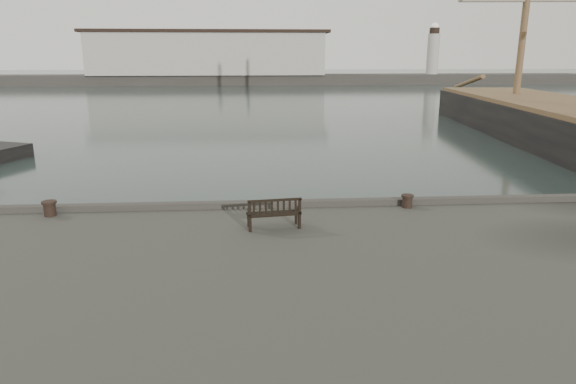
% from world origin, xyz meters
% --- Properties ---
extents(ground, '(400.00, 400.00, 0.00)m').
position_xyz_m(ground, '(0.00, 0.00, 0.00)').
color(ground, black).
rests_on(ground, ground).
extents(breakwater, '(140.00, 9.50, 12.20)m').
position_xyz_m(breakwater, '(-4.56, 92.00, 4.30)').
color(breakwater, '#383530').
rests_on(breakwater, ground).
extents(bench, '(1.44, 0.65, 0.80)m').
position_xyz_m(bench, '(0.90, -2.07, 1.82)').
color(bench, black).
rests_on(bench, quay).
extents(bollard_left, '(0.52, 0.52, 0.43)m').
position_xyz_m(bollard_left, '(-5.31, -0.58, 1.77)').
color(bollard_left, black).
rests_on(bollard_left, quay).
extents(bollard_right, '(0.42, 0.42, 0.38)m').
position_xyz_m(bollard_right, '(4.92, -0.50, 1.75)').
color(bollard_right, black).
rests_on(bollard_right, quay).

